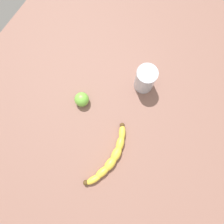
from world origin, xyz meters
The scene contains 4 objects.
wooden_tabletop centered at (0.00, 0.00, 1.50)cm, with size 120.00×120.00×3.00cm, color #855B4E.
banana centered at (15.79, 1.07, 4.51)cm, with size 24.16×6.54×3.02cm.
smoothie_glass centered at (-12.62, -2.70, 8.41)cm, with size 7.01×7.01×11.03cm.
lime_fruit centered at (4.29, -17.98, 5.53)cm, with size 5.06×5.06×5.06cm, color #75C142.
Camera 1 is at (18.28, 3.03, 85.04)cm, focal length 38.19 mm.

